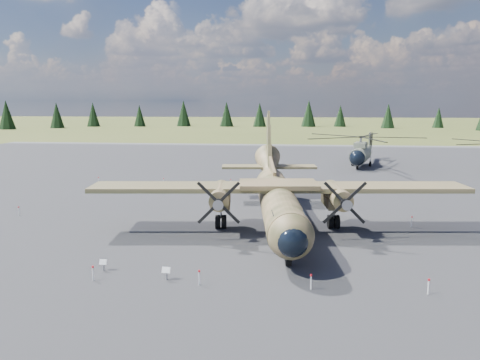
# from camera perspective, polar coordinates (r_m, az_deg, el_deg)

# --- Properties ---
(ground) EXTENTS (500.00, 500.00, 0.00)m
(ground) POSITION_cam_1_polar(r_m,az_deg,el_deg) (39.10, -4.09, -5.03)
(ground) COLOR #4F5325
(ground) RESTS_ON ground
(apron) EXTENTS (120.00, 120.00, 0.04)m
(apron) POSITION_cam_1_polar(r_m,az_deg,el_deg) (48.71, -2.03, -2.08)
(apron) COLOR #56565B
(apron) RESTS_ON ground
(transport_plane) EXTENTS (28.62, 25.89, 9.42)m
(transport_plane) POSITION_cam_1_polar(r_m,az_deg,el_deg) (36.89, 4.53, -1.62)
(transport_plane) COLOR #3B3C20
(transport_plane) RESTS_ON ground
(helicopter_near) EXTENTS (22.83, 23.43, 4.70)m
(helicopter_near) POSITION_cam_1_polar(r_m,az_deg,el_deg) (72.66, 14.55, 4.16)
(helicopter_near) COLOR gray
(helicopter_near) RESTS_ON ground
(info_placard_left) EXTENTS (0.45, 0.21, 0.70)m
(info_placard_left) POSITION_cam_1_polar(r_m,az_deg,el_deg) (29.02, -16.33, -9.71)
(info_placard_left) COLOR gray
(info_placard_left) RESTS_ON ground
(info_placard_right) EXTENTS (0.51, 0.26, 0.77)m
(info_placard_right) POSITION_cam_1_polar(r_m,az_deg,el_deg) (26.83, -8.97, -10.95)
(info_placard_right) COLOR gray
(info_placard_right) RESTS_ON ground
(barrier_fence) EXTENTS (33.12, 29.62, 0.85)m
(barrier_fence) POSITION_cam_1_polar(r_m,az_deg,el_deg) (38.98, -4.78, -4.32)
(barrier_fence) COLOR silver
(barrier_fence) RESTS_ON ground
(treeline) EXTENTS (314.74, 310.35, 11.00)m
(treeline) POSITION_cam_1_polar(r_m,az_deg,el_deg) (34.33, -12.25, 0.80)
(treeline) COLOR black
(treeline) RESTS_ON ground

